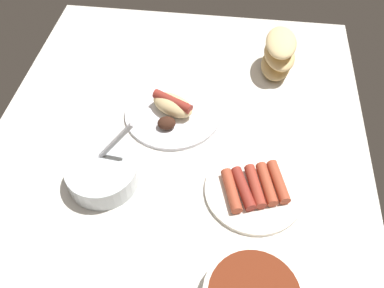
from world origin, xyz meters
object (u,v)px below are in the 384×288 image
bowl_coleslaw (102,173)px  plate_sausages (254,189)px  bread_stack (279,54)px  plate_hotdog_assembled (173,110)px

bowl_coleslaw → plate_sausages: 32.87cm
bread_stack → bowl_coleslaw: size_ratio=0.96×
bread_stack → bowl_coleslaw: bearing=138.5°
plate_hotdog_assembled → plate_sausages: size_ratio=1.13×
bowl_coleslaw → plate_sausages: (1.39, -32.79, -1.79)cm
bowl_coleslaw → plate_sausages: bowl_coleslaw is taller
plate_hotdog_assembled → bread_stack: bread_stack is taller
bowl_coleslaw → plate_hotdog_assembled: bearing=-28.5°
bread_stack → bowl_coleslaw: (-42.57, 37.61, -2.47)cm
plate_hotdog_assembled → bowl_coleslaw: 24.85cm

